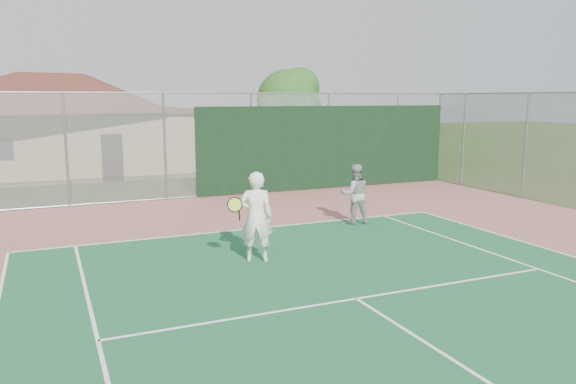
{
  "coord_description": "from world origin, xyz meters",
  "views": [
    {
      "loc": [
        -4.63,
        -1.34,
        3.33
      ],
      "look_at": [
        0.31,
        9.96,
        1.26
      ],
      "focal_mm": 35.0,
      "sensor_mm": 36.0,
      "label": 1
    }
  ],
  "objects_px": {
    "clubhouse": "(58,114)",
    "player_grey_back": "(355,195)",
    "tree": "(289,103)",
    "player_white_front": "(256,217)"
  },
  "relations": [
    {
      "from": "clubhouse",
      "to": "player_white_front",
      "type": "xyz_separation_m",
      "value": [
        3.18,
        -16.58,
        -1.71
      ]
    },
    {
      "from": "clubhouse",
      "to": "player_grey_back",
      "type": "height_order",
      "value": "clubhouse"
    },
    {
      "from": "tree",
      "to": "player_white_front",
      "type": "distance_m",
      "value": 15.05
    },
    {
      "from": "player_white_front",
      "to": "player_grey_back",
      "type": "relative_size",
      "value": 1.17
    },
    {
      "from": "clubhouse",
      "to": "player_white_front",
      "type": "relative_size",
      "value": 6.49
    },
    {
      "from": "player_white_front",
      "to": "player_grey_back",
      "type": "xyz_separation_m",
      "value": [
        3.63,
        2.25,
        -0.14
      ]
    },
    {
      "from": "player_grey_back",
      "to": "clubhouse",
      "type": "bearing_deg",
      "value": -51.41
    },
    {
      "from": "tree",
      "to": "clubhouse",
      "type": "bearing_deg",
      "value": 161.68
    },
    {
      "from": "clubhouse",
      "to": "player_grey_back",
      "type": "relative_size",
      "value": 7.56
    },
    {
      "from": "player_grey_back",
      "to": "tree",
      "type": "bearing_deg",
      "value": -91.81
    }
  ]
}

